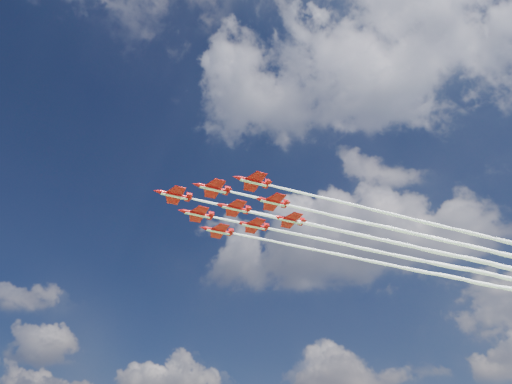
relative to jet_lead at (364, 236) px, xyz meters
The scene contains 9 objects.
jet_lead is the anchor object (origin of this frame).
jet_row2_port 11.95m from the jet_lead, ahead, with size 99.46×94.47×2.83m.
jet_row2_starb 11.95m from the jet_lead, 82.56° to the left, with size 99.46×94.47×2.83m.
jet_row3_port 23.90m from the jet_lead, ahead, with size 99.46×94.47×2.83m.
jet_row3_centre 18.56m from the jet_lead, 43.49° to the left, with size 99.46×94.47×2.83m.
jet_row3_starb 23.90m from the jet_lead, 82.56° to the left, with size 99.46×94.47×2.83m.
jet_row4_port 28.84m from the jet_lead, 28.35° to the left, with size 99.46×94.47×2.83m.
jet_row4_starb 28.84m from the jet_lead, 58.63° to the left, with size 99.46×94.47×2.83m.
jet_tail 37.11m from the jet_lead, 43.49° to the left, with size 99.46×94.47×2.83m.
Camera 1 is at (56.92, -116.52, 4.21)m, focal length 35.00 mm.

